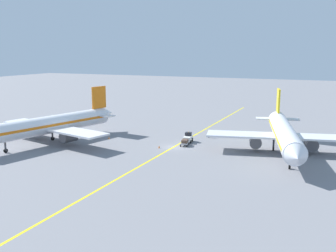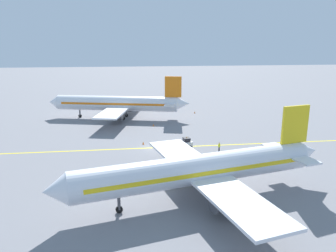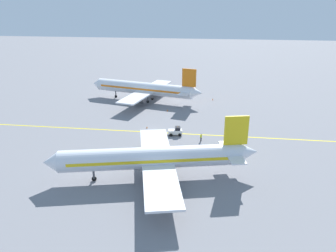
# 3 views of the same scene
# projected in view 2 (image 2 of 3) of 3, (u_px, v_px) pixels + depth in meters

# --- Properties ---
(ground_plane) EXTENTS (400.00, 400.00, 0.00)m
(ground_plane) POSITION_uv_depth(u_px,v_px,m) (155.00, 148.00, 59.08)
(ground_plane) COLOR slate
(apron_yellow_centreline) EXTENTS (0.90, 120.00, 0.01)m
(apron_yellow_centreline) POSITION_uv_depth(u_px,v_px,m) (155.00, 148.00, 59.08)
(apron_yellow_centreline) COLOR yellow
(apron_yellow_centreline) RESTS_ON ground
(airplane_at_gate) EXTENTS (28.44, 35.19, 10.60)m
(airplane_at_gate) POSITION_uv_depth(u_px,v_px,m) (201.00, 170.00, 39.17)
(airplane_at_gate) COLOR silver
(airplane_at_gate) RESTS_ON ground
(airplane_adjacent_stand) EXTENTS (28.44, 35.18, 10.60)m
(airplane_adjacent_stand) POSITION_uv_depth(u_px,v_px,m) (118.00, 104.00, 80.77)
(airplane_adjacent_stand) COLOR white
(airplane_adjacent_stand) RESTS_ON ground
(baggage_tug_white) EXTENTS (2.18, 3.21, 2.11)m
(baggage_tug_white) POSITION_uv_depth(u_px,v_px,m) (184.00, 144.00, 58.53)
(baggage_tug_white) COLOR white
(baggage_tug_white) RESTS_ON ground
(baggage_cart_trailing) EXTENTS (1.83, 2.80, 1.24)m
(baggage_cart_trailing) POSITION_uv_depth(u_px,v_px,m) (166.00, 146.00, 57.62)
(baggage_cart_trailing) COLOR gray
(baggage_cart_trailing) RESTS_ON ground
(ground_crew_worker) EXTENTS (0.48, 0.39, 1.68)m
(ground_crew_worker) POSITION_uv_depth(u_px,v_px,m) (219.00, 147.00, 56.75)
(ground_crew_worker) COLOR #23232D
(ground_crew_worker) RESTS_ON ground
(traffic_cone_near_nose) EXTENTS (0.32, 0.32, 0.55)m
(traffic_cone_near_nose) POSITION_uv_depth(u_px,v_px,m) (143.00, 143.00, 60.93)
(traffic_cone_near_nose) COLOR orange
(traffic_cone_near_nose) RESTS_ON ground
(traffic_cone_mid_apron) EXTENTS (0.32, 0.32, 0.55)m
(traffic_cone_mid_apron) POSITION_uv_depth(u_px,v_px,m) (153.00, 125.00, 74.04)
(traffic_cone_mid_apron) COLOR orange
(traffic_cone_mid_apron) RESTS_ON ground
(traffic_cone_by_wingtip) EXTENTS (0.32, 0.32, 0.55)m
(traffic_cone_by_wingtip) POSITION_uv_depth(u_px,v_px,m) (195.00, 112.00, 87.46)
(traffic_cone_by_wingtip) COLOR orange
(traffic_cone_by_wingtip) RESTS_ON ground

